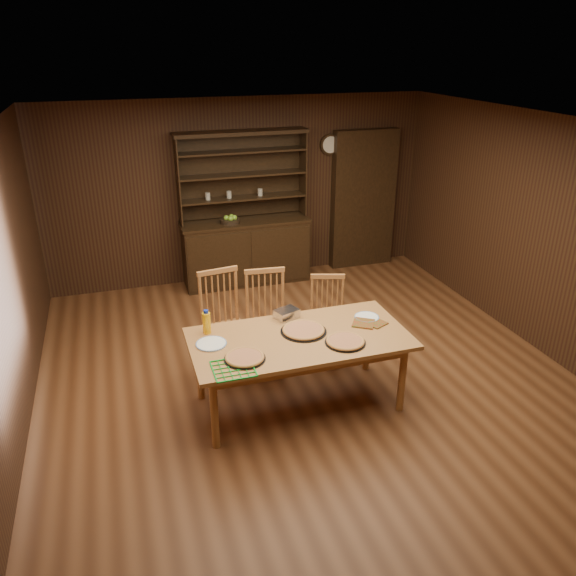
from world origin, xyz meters
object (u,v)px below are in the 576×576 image
object	(u,v)px
china_hutch	(246,243)
dining_table	(299,344)
chair_center	(267,317)
juice_bottle	(207,322)
chair_left	(223,318)
chair_right	(327,315)

from	to	relation	value
china_hutch	dining_table	size ratio (longest dim) A/B	1.06
chair_center	juice_bottle	xyz separation A→B (m)	(-0.72, -0.47, 0.27)
chair_left	chair_right	xyz separation A→B (m)	(1.15, -0.11, -0.09)
china_hutch	chair_left	xyz separation A→B (m)	(-0.80, -2.25, 0.00)
chair_right	juice_bottle	xyz separation A→B (m)	(-1.40, -0.44, 0.35)
chair_right	juice_bottle	distance (m)	1.51
chair_right	chair_left	bearing A→B (deg)	-168.30
chair_center	china_hutch	bearing A→B (deg)	87.86
dining_table	chair_left	world-z (taller)	chair_left
dining_table	chair_right	size ratio (longest dim) A/B	2.13
chair_center	chair_right	xyz separation A→B (m)	(0.68, -0.03, -0.08)
chair_left	juice_bottle	world-z (taller)	chair_left
chair_center	chair_right	bearing A→B (deg)	3.76
chair_right	dining_table	bearing A→B (deg)	-109.82
china_hutch	juice_bottle	size ratio (longest dim) A/B	9.14
chair_left	chair_center	xyz separation A→B (m)	(0.46, -0.09, -0.01)
china_hutch	chair_right	bearing A→B (deg)	-81.59
chair_center	juice_bottle	bearing A→B (deg)	-140.94
chair_left	dining_table	bearing A→B (deg)	-65.89
chair_center	chair_right	size ratio (longest dim) A/B	1.14
china_hutch	chair_right	xyz separation A→B (m)	(0.35, -2.37, -0.09)
china_hutch	dining_table	world-z (taller)	china_hutch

